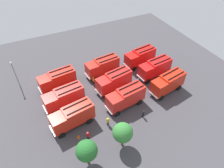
{
  "coord_description": "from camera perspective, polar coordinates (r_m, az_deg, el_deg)",
  "views": [
    {
      "loc": [
        12.75,
        26.27,
        27.59
      ],
      "look_at": [
        0.0,
        0.0,
        1.4
      ],
      "focal_mm": 32.52,
      "sensor_mm": 36.0,
      "label": 1
    }
  ],
  "objects": [
    {
      "name": "ground_plane",
      "position": [
        40.17,
        0.0,
        -1.49
      ],
      "size": [
        55.78,
        55.78,
        0.0
      ],
      "primitive_type": "plane",
      "color": "#423F44"
    },
    {
      "name": "fire_truck_0",
      "position": [
        45.73,
        7.91,
        7.67
      ],
      "size": [
        7.45,
        3.5,
        3.88
      ],
      "rotation": [
        0.0,
        0.0,
        0.13
      ],
      "color": "red",
      "rests_on": "ground"
    },
    {
      "name": "fire_truck_1",
      "position": [
        42.51,
        -2.68,
        5.09
      ],
      "size": [
        7.41,
        3.35,
        3.88
      ],
      "rotation": [
        0.0,
        0.0,
        0.1
      ],
      "color": "red",
      "rests_on": "ground"
    },
    {
      "name": "fire_truck_2",
      "position": [
        40.48,
        -15.09,
        1.25
      ],
      "size": [
        7.42,
        3.38,
        3.88
      ],
      "rotation": [
        0.0,
        0.0,
        0.11
      ],
      "color": "red",
      "rests_on": "ground"
    },
    {
      "name": "fire_truck_3",
      "position": [
        42.92,
        11.98,
        4.51
      ],
      "size": [
        7.42,
        3.38,
        3.88
      ],
      "rotation": [
        0.0,
        0.0,
        0.11
      ],
      "color": "red",
      "rests_on": "ground"
    },
    {
      "name": "fire_truck_4",
      "position": [
        38.83,
        0.59,
        0.97
      ],
      "size": [
        7.5,
        3.68,
        3.88
      ],
      "rotation": [
        0.0,
        0.0,
        0.16
      ],
      "color": "red",
      "rests_on": "ground"
    },
    {
      "name": "fire_truck_5",
      "position": [
        36.59,
        -13.33,
        -3.59
      ],
      "size": [
        7.43,
        3.42,
        3.88
      ],
      "rotation": [
        0.0,
        0.0,
        0.11
      ],
      "color": "red",
      "rests_on": "ground"
    },
    {
      "name": "fire_truck_6",
      "position": [
        39.85,
        15.44,
        0.41
      ],
      "size": [
        7.51,
        3.73,
        3.88
      ],
      "rotation": [
        0.0,
        0.0,
        0.17
      ],
      "color": "red",
      "rests_on": "ground"
    },
    {
      "name": "fire_truck_7",
      "position": [
        35.72,
        3.91,
        -3.64
      ],
      "size": [
        7.46,
        3.51,
        3.88
      ],
      "rotation": [
        0.0,
        0.0,
        0.13
      ],
      "color": "red",
      "rests_on": "ground"
    },
    {
      "name": "fire_truck_8",
      "position": [
        33.38,
        -11.01,
        -8.83
      ],
      "size": [
        7.48,
        3.6,
        3.88
      ],
      "rotation": [
        0.0,
        0.0,
        0.15
      ],
      "color": "red",
      "rests_on": "ground"
    },
    {
      "name": "firefighter_0",
      "position": [
        35.16,
        8.78,
        -8.21
      ],
      "size": [
        0.35,
        0.47,
        1.61
      ],
      "rotation": [
        0.0,
        0.0,
        2.84
      ],
      "color": "black",
      "rests_on": "ground"
    },
    {
      "name": "firefighter_1",
      "position": [
        32.22,
        -6.78,
        -14.2
      ],
      "size": [
        0.45,
        0.48,
        1.77
      ],
      "rotation": [
        0.0,
        0.0,
        3.82
      ],
      "color": "black",
      "rests_on": "ground"
    },
    {
      "name": "firefighter_2",
      "position": [
        40.89,
        -5.26,
        1.01
      ],
      "size": [
        0.31,
        0.45,
        1.68
      ],
      "rotation": [
        0.0,
        0.0,
        0.17
      ],
      "color": "black",
      "rests_on": "ground"
    },
    {
      "name": "firefighter_3",
      "position": [
        42.57,
        1.61,
        3.2
      ],
      "size": [
        0.44,
        0.48,
        1.75
      ],
      "rotation": [
        0.0,
        0.0,
        0.65
      ],
      "color": "black",
      "rests_on": "ground"
    },
    {
      "name": "firefighter_4",
      "position": [
        33.67,
        -1.17,
        -10.43
      ],
      "size": [
        0.48,
        0.36,
        1.68
      ],
      "rotation": [
        0.0,
        0.0,
        1.24
      ],
      "color": "black",
      "rests_on": "ground"
    },
    {
      "name": "tree_0",
      "position": [
        29.77,
        3.03,
        -13.51
      ],
      "size": [
        2.98,
        2.98,
        4.62
      ],
      "color": "brown",
      "rests_on": "ground"
    },
    {
      "name": "tree_1",
      "position": [
        28.4,
        -7.16,
        -18.15
      ],
      "size": [
        2.99,
        2.99,
        4.64
      ],
      "color": "brown",
      "rests_on": "ground"
    },
    {
      "name": "traffic_cone_0",
      "position": [
        43.79,
        3.51,
        3.28
      ],
      "size": [
        0.44,
        0.44,
        0.63
      ],
      "primitive_type": "cone",
      "color": "#F2600C",
      "rests_on": "ground"
    },
    {
      "name": "traffic_cone_1",
      "position": [
        33.17,
        -9.46,
        -14.3
      ],
      "size": [
        0.45,
        0.45,
        0.64
      ],
      "primitive_type": "cone",
      "color": "#F2600C",
      "rests_on": "ground"
    },
    {
      "name": "lamppost",
      "position": [
        42.82,
        -25.72,
        2.98
      ],
      "size": [
        0.36,
        0.36,
        5.94
      ],
      "color": "slate",
      "rests_on": "ground"
    }
  ]
}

